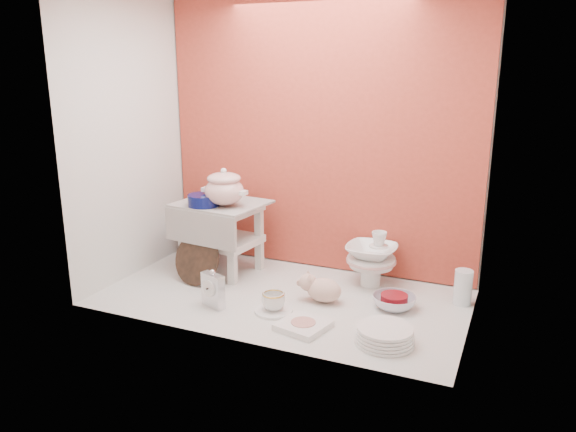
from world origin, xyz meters
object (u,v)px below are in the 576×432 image
gold_rim_teacup (273,301)px  porcelain_tower (371,258)px  blue_white_vase (201,243)px  mantel_clock (213,289)px  dinner_plate_stack (385,335)px  floral_platter (207,227)px  step_stool (222,237)px  plush_pig (324,290)px  soup_tureen (224,187)px  crystal_bowl (394,302)px

gold_rim_teacup → porcelain_tower: size_ratio=0.36×
blue_white_vase → mantel_clock: blue_white_vase is taller
mantel_clock → gold_rim_teacup: size_ratio=1.72×
gold_rim_teacup → porcelain_tower: porcelain_tower is taller
mantel_clock → dinner_plate_stack: bearing=18.4°
floral_platter → mantel_clock: bearing=-56.5°
floral_platter → gold_rim_teacup: 0.94m
step_stool → porcelain_tower: (0.82, 0.13, -0.05)m
blue_white_vase → porcelain_tower: bearing=3.5°
step_stool → plush_pig: size_ratio=2.05×
floral_platter → blue_white_vase: bearing=-71.6°
floral_platter → gold_rim_teacup: floral_platter is taller
mantel_clock → plush_pig: (0.47, 0.26, -0.03)m
plush_pig → floral_platter: bearing=174.0°
gold_rim_teacup → porcelain_tower: (0.33, 0.51, 0.10)m
step_stool → mantel_clock: 0.49m
soup_tureen → gold_rim_teacup: 0.70m
blue_white_vase → crystal_bowl: (1.19, -0.18, -0.09)m
mantel_clock → gold_rim_teacup: (0.29, 0.06, -0.04)m
dinner_plate_stack → crystal_bowl: (-0.04, 0.36, -0.01)m
floral_platter → plush_pig: size_ratio=1.58×
blue_white_vase → plush_pig: bearing=-16.1°
soup_tureen → plush_pig: 0.76m
crystal_bowl → gold_rim_teacup: bearing=-152.2°
porcelain_tower → plush_pig: bearing=-116.1°
crystal_bowl → mantel_clock: bearing=-157.6°
blue_white_vase → crystal_bowl: size_ratio=1.21×
floral_platter → dinner_plate_stack: size_ratio=1.40×
step_stool → dinner_plate_stack: bearing=-17.4°
plush_pig → step_stool: bearing=-177.4°
floral_platter → blue_white_vase: size_ratio=1.41×
soup_tureen → porcelain_tower: (0.76, 0.20, -0.35)m
mantel_clock → plush_pig: bearing=49.5°
step_stool → floral_platter: 0.32m
floral_platter → soup_tureen: bearing=-43.7°
soup_tureen → plush_pig: soup_tureen is taller
step_stool → crystal_bowl: step_stool is taller
plush_pig → dinner_plate_stack: size_ratio=0.89×
step_stool → soup_tureen: soup_tureen is taller
step_stool → mantel_clock: bearing=-59.0°
soup_tureen → blue_white_vase: size_ratio=1.00×
blue_white_vase → porcelain_tower: 1.01m
step_stool → blue_white_vase: 0.21m
blue_white_vase → dinner_plate_stack: blue_white_vase is taller
soup_tureen → gold_rim_teacup: size_ratio=2.27×
plush_pig → porcelain_tower: porcelain_tower is taller
soup_tureen → porcelain_tower: size_ratio=0.82×
plush_pig → dinner_plate_stack: (0.38, -0.29, -0.03)m
floral_platter → crystal_bowl: bearing=-14.6°
floral_platter → dinner_plate_stack: floral_platter is taller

